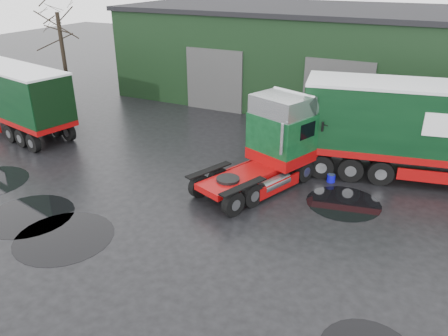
{
  "coord_description": "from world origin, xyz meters",
  "views": [
    {
      "loc": [
        7.02,
        -11.16,
        8.76
      ],
      "look_at": [
        0.3,
        2.55,
        1.7
      ],
      "focal_mm": 35.0,
      "sensor_mm": 36.0,
      "label": 1
    }
  ],
  "objects_px": {
    "warehouse": "(359,57)",
    "tree_left": "(61,38)",
    "tree_back_a": "(293,14)",
    "wash_bucket": "(331,178)",
    "hero_tractor": "(255,147)"
  },
  "relations": [
    {
      "from": "hero_tractor",
      "to": "tree_left",
      "type": "height_order",
      "value": "tree_left"
    },
    {
      "from": "tree_left",
      "to": "tree_back_a",
      "type": "bearing_deg",
      "value": 58.57
    },
    {
      "from": "wash_bucket",
      "to": "hero_tractor",
      "type": "bearing_deg",
      "value": -143.01
    },
    {
      "from": "wash_bucket",
      "to": "tree_back_a",
      "type": "bearing_deg",
      "value": 112.39
    },
    {
      "from": "wash_bucket",
      "to": "tree_back_a",
      "type": "distance_m",
      "value": 25.66
    },
    {
      "from": "warehouse",
      "to": "tree_left",
      "type": "bearing_deg",
      "value": -157.17
    },
    {
      "from": "warehouse",
      "to": "hero_tractor",
      "type": "height_order",
      "value": "warehouse"
    },
    {
      "from": "wash_bucket",
      "to": "tree_left",
      "type": "distance_m",
      "value": 21.69
    },
    {
      "from": "warehouse",
      "to": "tree_left",
      "type": "distance_m",
      "value": 20.64
    },
    {
      "from": "tree_left",
      "to": "tree_back_a",
      "type": "distance_m",
      "value": 21.1
    },
    {
      "from": "wash_bucket",
      "to": "tree_back_a",
      "type": "xyz_separation_m",
      "value": [
        -9.62,
        23.35,
        4.58
      ]
    },
    {
      "from": "warehouse",
      "to": "wash_bucket",
      "type": "relative_size",
      "value": 88.43
    },
    {
      "from": "warehouse",
      "to": "tree_back_a",
      "type": "height_order",
      "value": "tree_back_a"
    },
    {
      "from": "wash_bucket",
      "to": "tree_left",
      "type": "xyz_separation_m",
      "value": [
        -20.62,
        5.35,
        4.08
      ]
    },
    {
      "from": "hero_tractor",
      "to": "tree_back_a",
      "type": "xyz_separation_m",
      "value": [
        -6.76,
        25.5,
        2.81
      ]
    }
  ]
}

